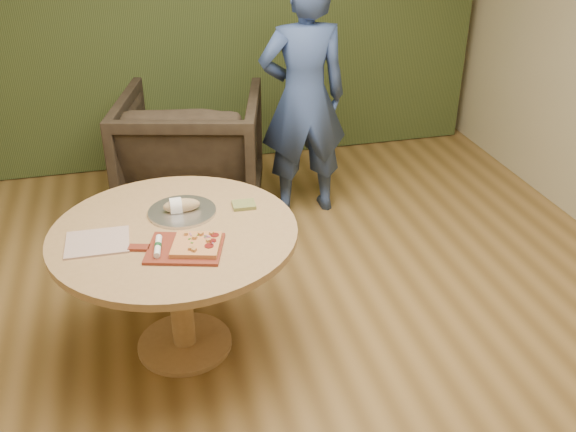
# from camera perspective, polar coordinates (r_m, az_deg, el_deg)

# --- Properties ---
(room_shell) EXTENTS (5.04, 6.04, 2.84)m
(room_shell) POSITION_cam_1_polar(r_m,az_deg,el_deg) (2.74, 0.13, 8.32)
(room_shell) COLOR olive
(room_shell) RESTS_ON ground
(pedestal_table) EXTENTS (1.25, 1.25, 0.75)m
(pedestal_table) POSITION_cam_1_polar(r_m,az_deg,el_deg) (3.34, -9.92, -3.27)
(pedestal_table) COLOR tan
(pedestal_table) RESTS_ON ground
(pizza_paddle) EXTENTS (0.47, 0.37, 0.01)m
(pizza_paddle) POSITION_cam_1_polar(r_m,az_deg,el_deg) (3.09, -9.33, -2.87)
(pizza_paddle) COLOR maroon
(pizza_paddle) RESTS_ON pedestal_table
(flatbread_pizza) EXTENTS (0.27, 0.27, 0.04)m
(flatbread_pizza) POSITION_cam_1_polar(r_m,az_deg,el_deg) (3.07, -8.11, -2.50)
(flatbread_pizza) COLOR #E09857
(flatbread_pizza) RESTS_ON pizza_paddle
(cutlery_roll) EXTENTS (0.05, 0.20, 0.03)m
(cutlery_roll) POSITION_cam_1_polar(r_m,az_deg,el_deg) (3.09, -11.48, -2.63)
(cutlery_roll) COLOR white
(cutlery_roll) RESTS_ON pizza_paddle
(newspaper) EXTENTS (0.30, 0.26, 0.01)m
(newspaper) POSITION_cam_1_polar(r_m,az_deg,el_deg) (3.24, -16.58, -2.25)
(newspaper) COLOR silver
(newspaper) RESTS_ON pedestal_table
(serving_tray) EXTENTS (0.36, 0.36, 0.02)m
(serving_tray) POSITION_cam_1_polar(r_m,az_deg,el_deg) (3.41, -9.39, 0.40)
(serving_tray) COLOR silver
(serving_tray) RESTS_ON pedestal_table
(bread_roll) EXTENTS (0.19, 0.09, 0.09)m
(bread_roll) POSITION_cam_1_polar(r_m,az_deg,el_deg) (3.39, -9.59, 0.91)
(bread_roll) COLOR tan
(bread_roll) RESTS_ON serving_tray
(green_packet) EXTENTS (0.12, 0.10, 0.02)m
(green_packet) POSITION_cam_1_polar(r_m,az_deg,el_deg) (3.43, -3.95, 1.00)
(green_packet) COLOR #5D672E
(green_packet) RESTS_ON pedestal_table
(armchair) EXTENTS (1.20, 1.15, 1.03)m
(armchair) POSITION_cam_1_polar(r_m,az_deg,el_deg) (4.82, -8.54, 6.05)
(armchair) COLOR black
(armchair) RESTS_ON ground
(person_standing) EXTENTS (0.65, 0.43, 1.77)m
(person_standing) POSITION_cam_1_polar(r_m,az_deg,el_deg) (4.65, 1.39, 10.41)
(person_standing) COLOR #314782
(person_standing) RESTS_ON ground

